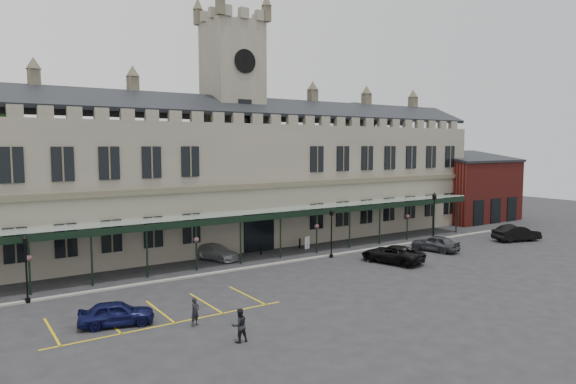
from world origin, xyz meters
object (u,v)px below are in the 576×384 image
car_van (392,254)px  car_right_b (517,233)px  car_left_a (116,313)px  lamp_post_right (434,212)px  station_building (234,180)px  lamp_post_mid (331,228)px  traffic_cone (452,248)px  car_right_a (435,243)px  clock_tower (233,114)px  sign_board (307,243)px  person_b (239,325)px  person_a (195,312)px  lamp_post_left (26,262)px  car_taxi (215,252)px

car_van → car_right_b: bearing=164.3°
car_left_a → lamp_post_right: bearing=-62.8°
station_building → lamp_post_mid: 12.28m
traffic_cone → car_right_a: size_ratio=0.14×
traffic_cone → car_van: (-8.32, -0.36, 0.44)m
station_building → clock_tower: clock_tower is taller
sign_board → car_left_a: car_left_a is taller
lamp_post_right → person_b: lamp_post_right is taller
person_a → lamp_post_left: bearing=102.1°
lamp_post_right → station_building: bearing=149.4°
lamp_post_mid → car_van: lamp_post_mid is taller
clock_tower → sign_board: (4.40, -6.76, -12.52)m
person_b → lamp_post_mid: bearing=-140.5°
car_taxi → clock_tower: bearing=27.9°
traffic_cone → sign_board: 13.79m
station_building → car_taxi: (-5.00, -5.91, -5.80)m
lamp_post_mid → car_right_b: 21.65m
car_taxi → person_b: bearing=-134.4°
car_taxi → person_a: person_a is taller
car_taxi → sign_board: bearing=-26.9°
car_taxi → person_a: size_ratio=2.91×
lamp_post_mid → traffic_cone: size_ratio=7.03×
car_van → person_a: (-20.20, -4.90, 0.04)m
lamp_post_right → traffic_cone: 5.87m
clock_tower → lamp_post_left: size_ratio=5.60×
station_building → lamp_post_mid: bearing=-70.4°
car_left_a → car_right_b: car_right_b is taller
person_b → car_van: bearing=-155.4°
clock_tower → car_right_b: 31.95m
lamp_post_mid → traffic_cone: (11.40, -4.09, -2.34)m
sign_board → person_b: (-16.70, -17.16, 0.29)m
clock_tower → car_left_a: size_ratio=6.10×
lamp_post_mid → person_a: lamp_post_mid is taller
car_left_a → person_a: 4.39m
station_building → car_right_a: (13.81, -14.29, -5.70)m
car_van → person_b: size_ratio=3.07×
person_a → car_right_a: bearing=-11.3°
clock_tower → car_van: size_ratio=4.58×
clock_tower → lamp_post_mid: (3.92, -11.08, -10.46)m
station_building → car_right_b: bearing=-31.9°
lamp_post_mid → station_building: bearing=109.6°
car_right_b → person_a: bearing=112.9°
car_left_a → person_a: (3.63, -2.47, 0.10)m
lamp_post_left → car_right_b: size_ratio=0.87×
person_a → lamp_post_mid: bearing=4.7°
car_right_b → car_right_a: bearing=99.2°
car_van → person_b: (-19.30, -8.39, 0.13)m
car_van → clock_tower: bearing=-81.0°
lamp_post_mid → traffic_cone: 12.33m
lamp_post_right → person_a: lamp_post_right is taller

